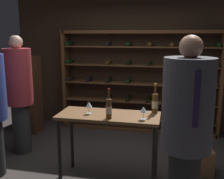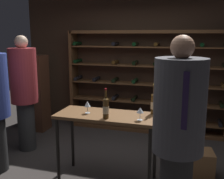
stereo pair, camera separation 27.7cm
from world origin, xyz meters
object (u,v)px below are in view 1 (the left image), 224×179
Objects in this scene: person_guest_khaki at (19,90)px; wine_crate at (194,160)px; tasting_table at (109,122)px; display_cabinet at (28,94)px; wine_bottle_gold_foil at (155,102)px; wine_bottle_black_capsule at (109,108)px; wine_glass_stemmed_center at (89,105)px; wine_glass_stemmed_left at (143,110)px; wine_rack at (139,82)px; person_host_in_suit at (187,126)px.

person_guest_khaki is 3.99× the size of wine_crate.
tasting_table is 0.86× the size of display_cabinet.
wine_bottle_gold_foil reaches higher than wine_bottle_black_capsule.
wine_bottle_gold_foil is 2.44× the size of wine_glass_stemmed_center.
wine_bottle_black_capsule is 2.36× the size of wine_glass_stemmed_left.
wine_rack is 2.03m from wine_crate.
wine_bottle_gold_foil is at bearing 34.41° from wine_bottle_black_capsule.
wine_bottle_black_capsule is at bearing -92.92° from wine_rack.
person_guest_khaki is 4.88× the size of wine_bottle_gold_foil.
wine_bottle_black_capsule is at bearing -150.57° from wine_crate.
wine_crate is (0.20, 1.12, -0.87)m from person_host_in_suit.
wine_bottle_black_capsule is (-0.53, -0.36, -0.01)m from wine_bottle_gold_foil.
wine_glass_stemmed_center is at bearing 69.47° from person_guest_khaki.
wine_glass_stemmed_center is (-0.71, 0.09, -0.00)m from wine_glass_stemmed_left.
wine_bottle_gold_foil is at bearing 19.11° from tasting_table.
person_host_in_suit is at bearing -73.98° from wine_rack.
person_guest_khaki is at bearing 160.84° from tasting_table.
tasting_table is 2.47m from display_cabinet.
tasting_table is 1.17m from person_host_in_suit.
display_cabinet is 2.62m from wine_bottle_black_capsule.
wine_glass_stemmed_center is at bearing -174.48° from tasting_table.
display_cabinet is at bearing -154.85° from person_guest_khaki.
wine_bottle_gold_foil is 0.34m from wine_glass_stemmed_left.
wine_bottle_black_capsule reaches higher than wine_glass_stemmed_center.
person_guest_khaki is at bearing 177.67° from wine_crate.
wine_bottle_black_capsule is at bearing -173.46° from wine_glass_stemmed_left.
person_guest_khaki is 1.80m from wine_bottle_black_capsule.
wine_rack reaches higher than person_host_in_suit.
display_cabinet is at bearing 139.04° from wine_glass_stemmed_center.
wine_crate is 0.31× the size of display_cabinet.
person_host_in_suit is 1.02m from wine_bottle_black_capsule.
wine_rack is 19.73× the size of wine_glass_stemmed_left.
wine_glass_stemmed_left is (-0.67, -0.57, 0.85)m from wine_crate.
wine_bottle_gold_foil is (2.56, -1.28, 0.29)m from display_cabinet.
display_cabinet is 9.64× the size of wine_glass_stemmed_left.
person_host_in_suit is 1.35m from wine_glass_stemmed_center.
display_cabinet is 9.50× the size of wine_glass_stemmed_center.
tasting_table is 3.49× the size of wine_bottle_black_capsule.
person_host_in_suit is 4.00× the size of wine_crate.
wine_bottle_black_capsule is at bearing -76.19° from tasting_table.
display_cabinet is at bearing -165.51° from wine_rack.
wine_rack reaches higher than wine_crate.
person_guest_khaki is at bearing 166.76° from person_host_in_suit.
wine_glass_stemmed_left is at bearing -14.57° from tasting_table.
wine_glass_stemmed_center reaches higher than wine_glass_stemmed_left.
wine_bottle_gold_foil reaches higher than wine_glass_stemmed_left.
wine_rack is 19.45× the size of wine_glass_stemmed_center.
display_cabinet is at bearing 156.25° from person_host_in_suit.
wine_bottle_black_capsule is at bearing -25.46° from wine_glass_stemmed_center.
display_cabinet is at bearing 161.71° from wine_crate.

